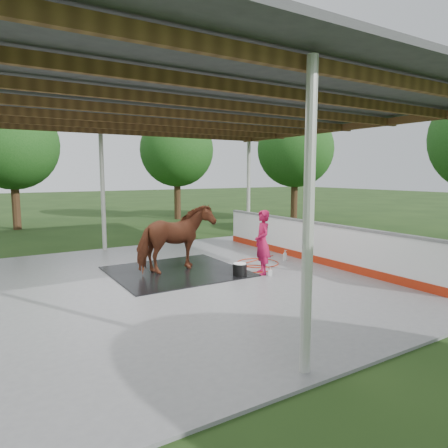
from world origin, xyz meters
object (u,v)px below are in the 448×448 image
dasher_board (311,242)px  handler (262,242)px  horse (176,238)px  wash_bucket (240,270)px

dasher_board → handler: size_ratio=5.01×
handler → dasher_board: bearing=122.1°
dasher_board → horse: 3.93m
dasher_board → horse: horse is taller
horse → handler: 2.18m
horse → wash_bucket: (1.14, -1.21, -0.70)m
horse → wash_bucket: 1.80m
horse → wash_bucket: horse is taller
dasher_board → wash_bucket: dasher_board is taller
handler → wash_bucket: handler is taller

